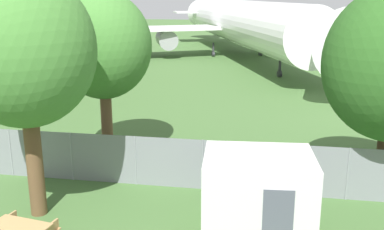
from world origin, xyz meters
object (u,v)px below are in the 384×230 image
(tree_near_hangar, at_px, (24,51))
(tree_left_of_cabin, at_px, (103,46))
(portable_cabin, at_px, (258,194))
(airplane, at_px, (241,23))

(tree_near_hangar, bearing_deg, tree_left_of_cabin, 83.68)
(portable_cabin, xyz_separation_m, tree_left_of_cabin, (-6.54, 5.00, 3.70))
(airplane, distance_m, tree_near_hangar, 38.68)
(tree_near_hangar, bearing_deg, portable_cabin, 0.44)
(airplane, distance_m, portable_cabin, 38.61)
(tree_left_of_cabin, bearing_deg, tree_near_hangar, -96.32)
(tree_near_hangar, bearing_deg, airplane, 84.05)
(portable_cabin, bearing_deg, tree_left_of_cabin, 138.05)
(airplane, distance_m, tree_left_of_cabin, 33.59)
(airplane, relative_size, portable_cabin, 13.54)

